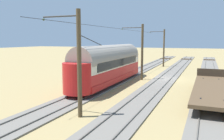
# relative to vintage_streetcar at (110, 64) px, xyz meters

# --- Properties ---
(ground_plane) EXTENTS (220.00, 220.00, 0.00)m
(ground_plane) POSITION_rel_vintage_streetcar_xyz_m (-5.15, -5.41, -2.25)
(ground_plane) COLOR #937F51
(track_streetcar_siding) EXTENTS (2.80, 80.00, 0.18)m
(track_streetcar_siding) POSITION_rel_vintage_streetcar_xyz_m (-10.30, -5.72, -2.20)
(track_streetcar_siding) COLOR #666059
(track_streetcar_siding) RESTS_ON ground
(track_adjacent_siding) EXTENTS (2.80, 80.00, 0.18)m
(track_adjacent_siding) POSITION_rel_vintage_streetcar_xyz_m (-5.15, -5.72, -2.20)
(track_adjacent_siding) COLOR #666059
(track_adjacent_siding) RESTS_ON ground
(track_third_siding) EXTENTS (2.80, 80.00, 0.18)m
(track_third_siding) POSITION_rel_vintage_streetcar_xyz_m (0.00, -5.72, -2.20)
(track_third_siding) COLOR #666059
(track_third_siding) RESTS_ON ground
(vintage_streetcar) EXTENTS (2.65, 15.91, 5.17)m
(vintage_streetcar) POSITION_rel_vintage_streetcar_xyz_m (0.00, 0.00, 0.00)
(vintage_streetcar) COLOR red
(vintage_streetcar) RESTS_ON ground
(flatcar_adjacent) EXTENTS (2.80, 12.46, 1.60)m
(flatcar_adjacent) POSITION_rel_vintage_streetcar_xyz_m (-10.30, 2.43, -1.39)
(flatcar_adjacent) COLOR brown
(flatcar_adjacent) RESTS_ON ground
(catenary_pole_foreground) EXTENTS (2.81, 0.28, 6.71)m
(catenary_pole_foreground) POSITION_rel_vintage_streetcar_xyz_m (-2.51, -18.69, 1.26)
(catenary_pole_foreground) COLOR #4C3D28
(catenary_pole_foreground) RESTS_ON ground
(catenary_pole_mid_near) EXTENTS (2.81, 0.28, 6.71)m
(catenary_pole_mid_near) POSITION_rel_vintage_streetcar_xyz_m (-2.51, -3.95, 1.26)
(catenary_pole_mid_near) COLOR #4C3D28
(catenary_pole_mid_near) RESTS_ON ground
(catenary_pole_mid_far) EXTENTS (2.81, 0.28, 6.71)m
(catenary_pole_mid_far) POSITION_rel_vintage_streetcar_xyz_m (-2.51, 10.79, 1.26)
(catenary_pole_mid_far) COLOR #4C3D28
(catenary_pole_mid_far) RESTS_ON ground
(overhead_wire_run) EXTENTS (2.60, 33.49, 0.18)m
(overhead_wire_run) POSITION_rel_vintage_streetcar_xyz_m (-0.06, -4.64, 3.91)
(overhead_wire_run) COLOR black
(overhead_wire_run) RESTS_ON ground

